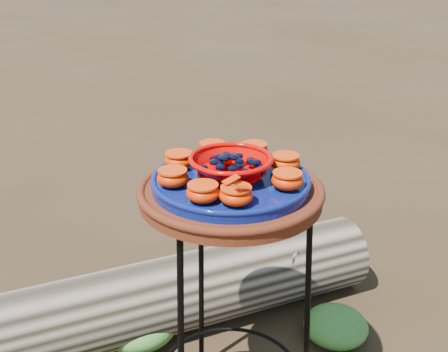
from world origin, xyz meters
name	(u,v)px	position (x,y,z in m)	size (l,w,h in m)	color
plant_stand	(230,317)	(0.00, 0.00, 0.35)	(0.44, 0.44, 0.70)	black
terracotta_saucer	(231,194)	(0.00, 0.00, 0.72)	(0.45, 0.45, 0.04)	#401A06
cobalt_plate	(231,183)	(0.00, 0.00, 0.75)	(0.38, 0.38, 0.03)	#000634
red_bowl	(231,168)	(0.00, 0.00, 0.79)	(0.19, 0.19, 0.05)	#C50200
glass_gems	(231,152)	(0.00, 0.00, 0.83)	(0.15, 0.15, 0.03)	black
orange_half_0	(236,196)	(-0.05, -0.13, 0.78)	(0.07, 0.07, 0.04)	#C10600
orange_half_1	(287,180)	(0.09, -0.11, 0.78)	(0.07, 0.07, 0.04)	#C10600
orange_half_2	(285,163)	(0.14, -0.01, 0.78)	(0.07, 0.07, 0.04)	#C10600
orange_half_3	(254,151)	(0.11, 0.09, 0.78)	(0.07, 0.07, 0.04)	#C10600
orange_half_4	(212,150)	(0.01, 0.14, 0.78)	(0.07, 0.07, 0.04)	#C10600
orange_half_5	(179,160)	(-0.09, 0.11, 0.78)	(0.07, 0.07, 0.04)	#C10600
orange_half_6	(173,178)	(-0.14, 0.01, 0.78)	(0.07, 0.07, 0.04)	#C10600
orange_half_7	(203,193)	(-0.11, -0.09, 0.78)	(0.07, 0.07, 0.04)	#C10600
butterfly	(236,184)	(-0.05, -0.13, 0.81)	(0.08, 0.05, 0.01)	red
driftwood_log	(178,293)	(0.01, 0.45, 0.14)	(1.45, 0.38, 0.27)	black
foliage_right	(336,325)	(0.48, 0.15, 0.06)	(0.22, 0.22, 0.11)	#357029
foliage_back	(138,323)	(-0.15, 0.43, 0.07)	(0.27, 0.27, 0.14)	#357029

